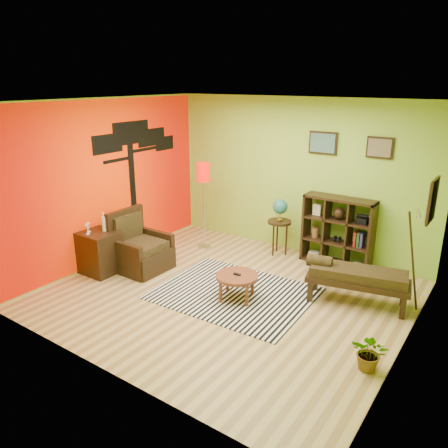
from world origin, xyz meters
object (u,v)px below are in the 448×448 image
Objects in this scene: coffee_table at (237,278)px; globe_table at (280,213)px; side_cabinet at (100,252)px; bench at (355,276)px; floor_lamp at (203,180)px; cube_shelf at (338,232)px; potted_plant at (370,356)px; armchair at (139,251)px.

globe_table is at bearing 99.39° from coffee_table.
side_cabinet is 0.69× the size of bench.
floor_lamp reaches higher than coffee_table.
cube_shelf reaches higher than bench.
side_cabinet reaches higher than coffee_table.
globe_table reaches higher than potted_plant.
floor_lamp is 1.36× the size of cube_shelf.
armchair reaches higher than bench.
coffee_table is 1.68m from bench.
bench is at bearing 19.57° from side_cabinet.
coffee_table is at bearing -149.70° from bench.
floor_lamp is 3.26m from bench.
armchair is 0.67× the size of bench.
floor_lamp is 1.56× the size of globe_table.
potted_plant is (4.50, -0.04, -0.19)m from side_cabinet.
floor_lamp reaches higher than potted_plant.
cube_shelf reaches higher than side_cabinet.
bench is at bearing 30.30° from coffee_table.
potted_plant is at bearing -64.50° from bench.
cube_shelf is 0.80× the size of bench.
armchair is 2.30× the size of potted_plant.
side_cabinet is 2.36× the size of potted_plant.
armchair is 2.57m from globe_table.
cube_shelf is at bearing 37.52° from armchair.
floor_lamp reaches higher than side_cabinet.
side_cabinet is at bearing -130.79° from armchair.
bench reaches higher than coffee_table.
armchair is at bearing -130.84° from globe_table.
floor_lamp is at bearing -164.12° from cube_shelf.
armchair is 0.83× the size of cube_shelf.
side_cabinet is at bearing 179.54° from potted_plant.
globe_table reaches higher than armchair.
coffee_table is 0.60× the size of side_cabinet.
cube_shelf reaches higher than armchair.
floor_lamp is (0.74, 1.88, 0.96)m from side_cabinet.
armchair reaches higher than coffee_table.
cube_shelf is at bearing 118.13° from potted_plant.
globe_table is at bearing 49.16° from armchair.
bench is (1.76, -1.03, -0.37)m from globe_table.
globe_table is at bearing 149.63° from bench.
cube_shelf is (0.73, 2.04, 0.27)m from coffee_table.
globe_table is 2.08m from bench.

